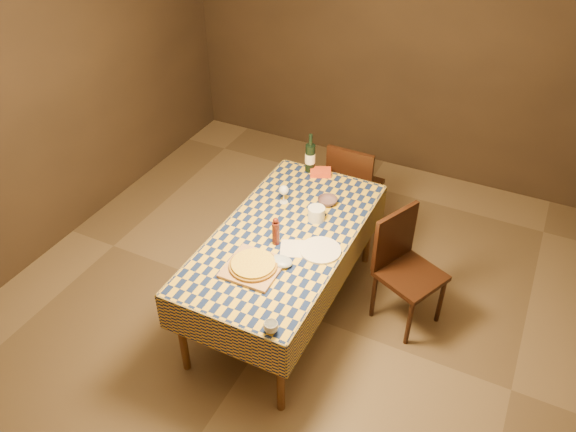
{
  "coord_description": "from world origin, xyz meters",
  "views": [
    {
      "loc": [
        1.41,
        -2.81,
        3.33
      ],
      "look_at": [
        0.0,
        0.05,
        0.9
      ],
      "focal_mm": 35.0,
      "sensor_mm": 36.0,
      "label": 1
    }
  ],
  "objects_px": {
    "wine_bottle": "(310,157)",
    "bowl": "(328,201)",
    "pizza": "(253,265)",
    "chair_right": "(404,263)",
    "chair_far": "(353,184)",
    "white_plate": "(320,250)",
    "dining_table": "(285,242)",
    "cutting_board": "(253,268)"
  },
  "relations": [
    {
      "from": "dining_table",
      "to": "bowl",
      "type": "xyz_separation_m",
      "value": [
        0.13,
        0.48,
        0.1
      ]
    },
    {
      "from": "wine_bottle",
      "to": "chair_far",
      "type": "distance_m",
      "value": 0.56
    },
    {
      "from": "pizza",
      "to": "bowl",
      "type": "distance_m",
      "value": 0.92
    },
    {
      "from": "wine_bottle",
      "to": "chair_right",
      "type": "height_order",
      "value": "wine_bottle"
    },
    {
      "from": "chair_right",
      "to": "chair_far",
      "type": "bearing_deg",
      "value": 131.48
    },
    {
      "from": "cutting_board",
      "to": "bowl",
      "type": "bearing_deg",
      "value": 80.27
    },
    {
      "from": "pizza",
      "to": "chair_far",
      "type": "relative_size",
      "value": 0.41
    },
    {
      "from": "dining_table",
      "to": "wine_bottle",
      "type": "relative_size",
      "value": 5.39
    },
    {
      "from": "bowl",
      "to": "wine_bottle",
      "type": "distance_m",
      "value": 0.51
    },
    {
      "from": "cutting_board",
      "to": "chair_far",
      "type": "bearing_deg",
      "value": 85.72
    },
    {
      "from": "pizza",
      "to": "chair_right",
      "type": "bearing_deg",
      "value": 43.18
    },
    {
      "from": "wine_bottle",
      "to": "chair_far",
      "type": "relative_size",
      "value": 0.37
    },
    {
      "from": "dining_table",
      "to": "pizza",
      "type": "height_order",
      "value": "pizza"
    },
    {
      "from": "cutting_board",
      "to": "white_plate",
      "type": "distance_m",
      "value": 0.49
    },
    {
      "from": "pizza",
      "to": "chair_far",
      "type": "distance_m",
      "value": 1.62
    },
    {
      "from": "cutting_board",
      "to": "white_plate",
      "type": "height_order",
      "value": "cutting_board"
    },
    {
      "from": "wine_bottle",
      "to": "white_plate",
      "type": "xyz_separation_m",
      "value": [
        0.5,
        -0.92,
        -0.12
      ]
    },
    {
      "from": "pizza",
      "to": "chair_right",
      "type": "distance_m",
      "value": 1.18
    },
    {
      "from": "pizza",
      "to": "white_plate",
      "type": "relative_size",
      "value": 1.32
    },
    {
      "from": "dining_table",
      "to": "wine_bottle",
      "type": "bearing_deg",
      "value": 102.58
    },
    {
      "from": "dining_table",
      "to": "cutting_board",
      "type": "distance_m",
      "value": 0.43
    },
    {
      "from": "cutting_board",
      "to": "pizza",
      "type": "distance_m",
      "value": 0.03
    },
    {
      "from": "white_plate",
      "to": "chair_right",
      "type": "xyz_separation_m",
      "value": [
        0.5,
        0.42,
        -0.26
      ]
    },
    {
      "from": "wine_bottle",
      "to": "bowl",
      "type": "bearing_deg",
      "value": -49.57
    },
    {
      "from": "bowl",
      "to": "chair_right",
      "type": "height_order",
      "value": "chair_right"
    },
    {
      "from": "pizza",
      "to": "white_plate",
      "type": "xyz_separation_m",
      "value": [
        0.33,
        0.36,
        -0.03
      ]
    },
    {
      "from": "cutting_board",
      "to": "pizza",
      "type": "height_order",
      "value": "pizza"
    },
    {
      "from": "cutting_board",
      "to": "wine_bottle",
      "type": "height_order",
      "value": "wine_bottle"
    },
    {
      "from": "cutting_board",
      "to": "chair_far",
      "type": "distance_m",
      "value": 1.62
    },
    {
      "from": "wine_bottle",
      "to": "white_plate",
      "type": "distance_m",
      "value": 1.05
    },
    {
      "from": "dining_table",
      "to": "cutting_board",
      "type": "height_order",
      "value": "cutting_board"
    },
    {
      "from": "pizza",
      "to": "chair_far",
      "type": "bearing_deg",
      "value": 85.72
    },
    {
      "from": "bowl",
      "to": "chair_far",
      "type": "bearing_deg",
      "value": 92.99
    },
    {
      "from": "wine_bottle",
      "to": "cutting_board",
      "type": "bearing_deg",
      "value": -82.63
    },
    {
      "from": "chair_right",
      "to": "dining_table",
      "type": "bearing_deg",
      "value": -156.06
    },
    {
      "from": "dining_table",
      "to": "chair_far",
      "type": "bearing_deg",
      "value": 85.41
    },
    {
      "from": "cutting_board",
      "to": "bowl",
      "type": "distance_m",
      "value": 0.92
    },
    {
      "from": "pizza",
      "to": "white_plate",
      "type": "distance_m",
      "value": 0.49
    },
    {
      "from": "dining_table",
      "to": "white_plate",
      "type": "relative_size",
      "value": 6.38
    },
    {
      "from": "cutting_board",
      "to": "white_plate",
      "type": "relative_size",
      "value": 1.24
    },
    {
      "from": "white_plate",
      "to": "chair_right",
      "type": "relative_size",
      "value": 0.31
    },
    {
      "from": "pizza",
      "to": "wine_bottle",
      "type": "distance_m",
      "value": 1.29
    }
  ]
}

